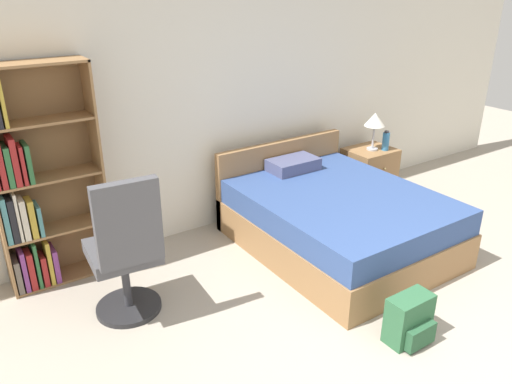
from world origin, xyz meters
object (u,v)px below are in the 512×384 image
at_px(bed, 334,218).
at_px(table_lamp, 375,121).
at_px(water_bottle, 386,141).
at_px(nightstand, 369,172).
at_px(backpack_green, 410,320).
at_px(office_chair, 126,253).
at_px(bookshelf, 33,187).

relative_size(bed, table_lamp, 4.47).
relative_size(bed, water_bottle, 8.52).
xyz_separation_m(bed, nightstand, (1.16, 0.70, -0.01)).
bearing_deg(bed, table_lamp, 30.37).
relative_size(nightstand, backpack_green, 1.57).
bearing_deg(office_chair, table_lamp, 12.03).
height_order(bookshelf, backpack_green, bookshelf).
height_order(table_lamp, water_bottle, table_lamp).
xyz_separation_m(bed, table_lamp, (1.15, 0.68, 0.60)).
distance_m(water_bottle, backpack_green, 2.63).
bearing_deg(bookshelf, bed, -19.99).
bearing_deg(table_lamp, bed, -149.63).
xyz_separation_m(bookshelf, nightstand, (3.56, -0.17, -0.57)).
bearing_deg(table_lamp, bookshelf, 176.85).
height_order(bookshelf, table_lamp, bookshelf).
xyz_separation_m(office_chair, table_lamp, (3.15, 0.67, 0.34)).
relative_size(bookshelf, office_chair, 1.55).
bearing_deg(water_bottle, bed, -155.09).
xyz_separation_m(nightstand, backpack_green, (-1.64, -2.02, -0.11)).
relative_size(office_chair, nightstand, 2.10).
height_order(bookshelf, bed, bookshelf).
xyz_separation_m(bookshelf, office_chair, (0.40, -0.87, -0.30)).
distance_m(bed, backpack_green, 1.41).
xyz_separation_m(office_chair, water_bottle, (3.26, 0.58, 0.11)).
bearing_deg(nightstand, backpack_green, -129.07).
distance_m(bookshelf, table_lamp, 3.56).
bearing_deg(backpack_green, table_lamp, 50.70).
height_order(office_chair, backpack_green, office_chair).
bearing_deg(bed, backpack_green, -109.95).
distance_m(nightstand, table_lamp, 0.61).
relative_size(nightstand, table_lamp, 1.29).
distance_m(table_lamp, water_bottle, 0.27).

